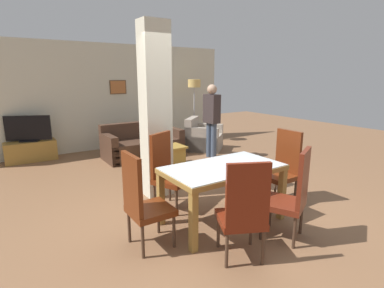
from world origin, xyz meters
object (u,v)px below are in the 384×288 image
Objects in this scene: armchair at (203,139)px; standing_person at (212,116)px; dining_table at (223,178)px; tv_stand at (31,151)px; dining_chair_near_right at (292,193)px; tv_screen at (28,129)px; dining_chair_far_left at (167,170)px; sofa at (142,145)px; floor_lamp at (194,89)px; dining_chair_head_right at (283,166)px; dining_chair_near_left at (244,210)px; dining_chair_head_left at (142,200)px; bottle at (155,142)px; coffee_table at (166,156)px.

standing_person is (-0.28, -0.74, 0.70)m from armchair.
tv_stand is (-1.79, 4.64, -0.37)m from dining_table.
dining_chair_near_right reaches higher than tv_screen.
sofa is at bearing -132.88° from dining_chair_far_left.
dining_table is 1.70× the size of tv_screen.
dining_chair_far_left is at bearing 127.21° from standing_person.
tv_screen is 4.34m from floor_lamp.
dining_chair_head_right and dining_chair_far_left have the same top height.
dining_chair_near_left is 1.00× the size of dining_chair_head_left.
dining_chair_head_left reaches higher than bottle.
dining_chair_near_right is 3.38m from coffee_table.
coffee_table is (0.55, 2.57, -0.38)m from dining_table.
tv_stand is at bearing -59.73° from armchair.
dining_chair_near_right reaches higher than sofa.
standing_person reaches higher than dining_chair_far_left.
dining_chair_head_left is at bearing 129.11° from standing_person.
dining_chair_near_left is at bearing -115.67° from dining_table.
armchair is 1.11× the size of tv_stand.
armchair is 0.65× the size of floor_lamp.
dining_chair_near_right is 0.62× the size of floor_lamp.
floor_lamp is (2.85, 3.54, 0.95)m from dining_chair_far_left.
standing_person is (2.94, 2.63, 0.41)m from dining_chair_head_left.
dining_chair_head_right reaches higher than tv_stand.
floor_lamp reaches higher than coffee_table.
standing_person is (1.25, 0.06, 0.76)m from coffee_table.
tv_screen is (-3.88, 1.27, 0.45)m from armchair.
dining_chair_near_right is (-0.77, -0.79, 0.00)m from dining_chair_head_right.
dining_chair_head_right is at bearing -76.74° from coffee_table.
dining_chair_far_left is at bearing 134.16° from tv_screen.
dining_chair_head_right reaches higher than tv_screen.
armchair is 1.72m from coffee_table.
armchair reaches higher than bottle.
dining_table is at bearing -68.86° from tv_stand.
armchair is (2.08, 3.36, -0.31)m from dining_table.
bottle is (-0.12, -0.93, 0.26)m from sofa.
tv_stand is at bearing 58.09° from standing_person.
dining_chair_head_left is 1.05× the size of tv_stand.
tv_stand is at bearing 32.47° from dining_chair_head_right.
dining_chair_near_left is 1.00× the size of dining_chair_far_left.
bottle is at bearing -141.61° from floor_lamp.
tv_screen is at bearing 58.09° from standing_person.
coffee_table is 2.91m from floor_lamp.
tv_screen is at bearing -171.93° from dining_chair_head_left.
sofa reaches higher than tv_stand.
floor_lamp reaches higher than dining_chair_near_right.
dining_chair_near_left is 1.23× the size of tv_screen.
floor_lamp is (4.26, -0.30, 1.29)m from tv_stand.
coffee_table is at bearing 13.26° from dining_chair_head_right.
dining_chair_head_right is 0.62× the size of floor_lamp.
dining_chair_far_left is 0.65× the size of standing_person.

